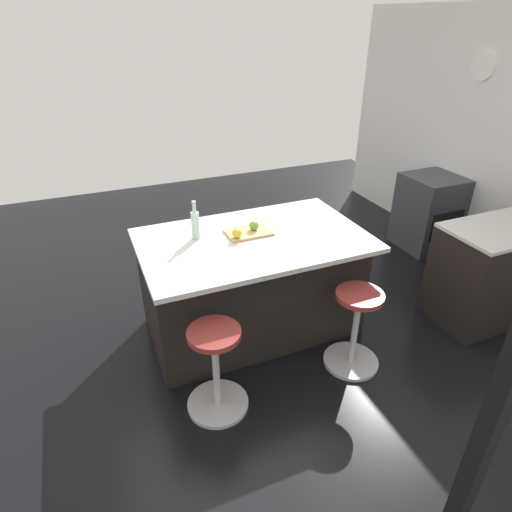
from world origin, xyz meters
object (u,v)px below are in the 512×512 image
(cutting_board, at_px, (249,232))
(water_bottle, at_px, (195,224))
(stool_by_window, at_px, (355,332))
(apple_green, at_px, (254,225))
(stool_middle, at_px, (216,372))
(apple_yellow, at_px, (237,233))
(oven_range, at_px, (429,212))
(kitchen_island, at_px, (252,283))

(cutting_board, xyz_separation_m, water_bottle, (0.41, -0.08, 0.11))
(stool_by_window, distance_m, apple_green, 1.15)
(stool_middle, xyz_separation_m, cutting_board, (-0.56, -0.78, 0.61))
(stool_by_window, relative_size, cutting_board, 1.87)
(stool_by_window, height_order, water_bottle, water_bottle)
(stool_middle, distance_m, cutting_board, 1.14)
(stool_by_window, height_order, apple_yellow, apple_yellow)
(oven_range, distance_m, stool_middle, 3.40)
(stool_by_window, bearing_deg, apple_yellow, -45.50)
(water_bottle, bearing_deg, kitchen_island, 163.43)
(water_bottle, bearing_deg, stool_middle, 80.42)
(oven_range, bearing_deg, cutting_board, 13.79)
(oven_range, height_order, kitchen_island, kitchen_island)
(oven_range, relative_size, water_bottle, 2.79)
(cutting_board, xyz_separation_m, apple_yellow, (0.13, 0.07, 0.05))
(cutting_board, bearing_deg, apple_yellow, 30.11)
(cutting_board, bearing_deg, stool_by_window, 126.10)
(stool_by_window, distance_m, apple_yellow, 1.19)
(apple_yellow, bearing_deg, kitchen_island, -168.54)
(stool_by_window, height_order, cutting_board, cutting_board)
(cutting_board, height_order, apple_yellow, apple_yellow)
(kitchen_island, relative_size, apple_green, 23.01)
(stool_middle, height_order, apple_green, apple_green)
(stool_by_window, relative_size, stool_middle, 1.00)
(stool_by_window, relative_size, apple_yellow, 8.47)
(stool_middle, height_order, cutting_board, cutting_board)
(stool_middle, xyz_separation_m, apple_yellow, (-0.43, -0.71, 0.66))
(cutting_board, height_order, apple_green, apple_green)
(oven_range, bearing_deg, apple_yellow, 14.65)
(stool_by_window, xyz_separation_m, apple_yellow, (0.70, -0.71, 0.66))
(kitchen_island, bearing_deg, oven_range, -165.19)
(stool_middle, relative_size, apple_yellow, 8.47)
(oven_range, height_order, apple_green, apple_green)
(stool_by_window, xyz_separation_m, stool_middle, (1.13, 0.00, 0.00))
(oven_range, height_order, water_bottle, water_bottle)
(apple_yellow, xyz_separation_m, water_bottle, (0.29, -0.15, 0.06))
(stool_by_window, bearing_deg, cutting_board, -53.90)
(stool_middle, bearing_deg, apple_yellow, -121.42)
(apple_yellow, relative_size, water_bottle, 0.25)
(oven_range, height_order, apple_yellow, apple_yellow)
(oven_range, bearing_deg, kitchen_island, 14.81)
(kitchen_island, height_order, cutting_board, cutting_board)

